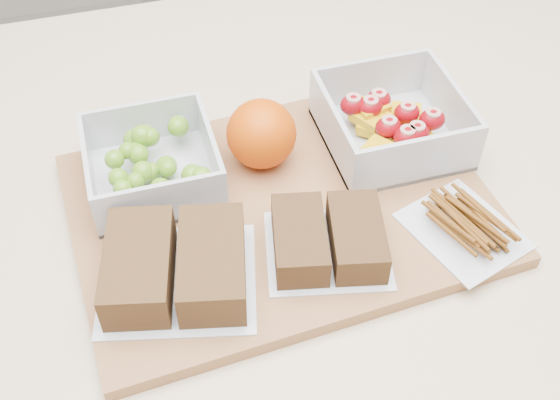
% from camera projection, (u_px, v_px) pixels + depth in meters
% --- Properties ---
extents(cutting_board, '(0.44, 0.33, 0.02)m').
position_uv_depth(cutting_board, '(282.00, 209.00, 0.72)').
color(cutting_board, '#A36E43').
rests_on(cutting_board, counter).
extents(grape_container, '(0.13, 0.13, 0.06)m').
position_uv_depth(grape_container, '(154.00, 163.00, 0.72)').
color(grape_container, silver).
rests_on(grape_container, cutting_board).
extents(fruit_container, '(0.14, 0.14, 0.06)m').
position_uv_depth(fruit_container, '(391.00, 124.00, 0.77)').
color(fruit_container, silver).
rests_on(fruit_container, cutting_board).
extents(orange, '(0.07, 0.07, 0.07)m').
position_uv_depth(orange, '(261.00, 134.00, 0.73)').
color(orange, '#E04F05').
rests_on(orange, cutting_board).
extents(sandwich_bag_left, '(0.17, 0.16, 0.04)m').
position_uv_depth(sandwich_bag_left, '(176.00, 266.00, 0.64)').
color(sandwich_bag_left, silver).
rests_on(sandwich_bag_left, cutting_board).
extents(sandwich_bag_center, '(0.14, 0.13, 0.04)m').
position_uv_depth(sandwich_bag_center, '(328.00, 239.00, 0.66)').
color(sandwich_bag_center, silver).
rests_on(sandwich_bag_center, cutting_board).
extents(pretzel_bag, '(0.12, 0.13, 0.03)m').
position_uv_depth(pretzel_bag, '(465.00, 223.00, 0.68)').
color(pretzel_bag, silver).
rests_on(pretzel_bag, cutting_board).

